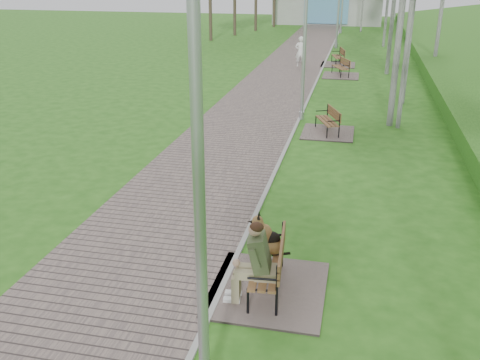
# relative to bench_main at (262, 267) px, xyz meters

# --- Properties ---
(walkway) EXTENTS (3.50, 67.00, 0.04)m
(walkway) POSITION_rel_bench_main_xyz_m (-2.43, 17.07, -0.45)
(walkway) COLOR #61524E
(walkway) RESTS_ON ground
(kerb) EXTENTS (0.10, 67.00, 0.05)m
(kerb) POSITION_rel_bench_main_xyz_m (-0.68, 17.07, -0.44)
(kerb) COLOR #999993
(kerb) RESTS_ON ground
(building_north) EXTENTS (10.00, 5.20, 4.00)m
(building_north) POSITION_rel_bench_main_xyz_m (-2.18, 46.54, 1.53)
(building_north) COLOR #9E9E99
(building_north) RESTS_ON ground
(bench_main) EXTENTS (1.90, 2.12, 1.66)m
(bench_main) POSITION_rel_bench_main_xyz_m (0.00, 0.00, 0.00)
(bench_main) COLOR #61524E
(bench_main) RESTS_ON ground
(bench_second) EXTENTS (1.66, 1.85, 1.02)m
(bench_second) POSITION_rel_bench_main_xyz_m (0.41, 9.52, -0.28)
(bench_second) COLOR #61524E
(bench_second) RESTS_ON ground
(bench_third) EXTENTS (1.76, 1.95, 1.08)m
(bench_third) POSITION_rel_bench_main_xyz_m (0.35, 19.60, -0.27)
(bench_third) COLOR #61524E
(bench_third) RESTS_ON ground
(bench_far) EXTENTS (1.84, 2.05, 1.13)m
(bench_far) POSITION_rel_bench_main_xyz_m (0.05, 22.84, -0.26)
(bench_far) COLOR #61524E
(bench_far) RESTS_ON ground
(lamp_post_near) EXTENTS (0.22, 0.22, 5.78)m
(lamp_post_near) POSITION_rel_bench_main_xyz_m (-0.27, -2.50, 2.23)
(lamp_post_near) COLOR #A4A7AC
(lamp_post_near) RESTS_ON ground
(lamp_post_second) EXTENTS (0.19, 0.19, 4.87)m
(lamp_post_second) POSITION_rel_bench_main_xyz_m (-0.61, 11.07, 1.81)
(lamp_post_second) COLOR #A4A7AC
(lamp_post_second) RESTS_ON ground
(lamp_post_third) EXTENTS (0.23, 0.23, 5.85)m
(lamp_post_third) POSITION_rel_bench_main_xyz_m (-0.40, 29.57, 2.27)
(lamp_post_third) COLOR #A4A7AC
(lamp_post_third) RESTS_ON ground
(pedestrian_near) EXTENTS (0.62, 0.43, 1.64)m
(pedestrian_near) POSITION_rel_bench_main_xyz_m (-1.91, 21.78, 0.35)
(pedestrian_near) COLOR white
(pedestrian_near) RESTS_ON ground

